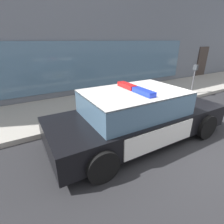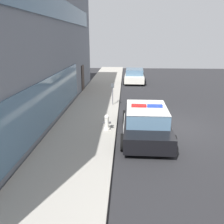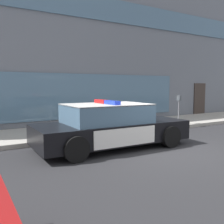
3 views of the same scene
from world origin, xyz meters
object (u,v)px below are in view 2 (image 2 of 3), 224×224
at_px(fire_hydrant, 107,122).
at_px(parking_meter, 113,90).
at_px(car_down_street, 134,76).
at_px(police_cruiser, 146,122).

relative_size(fire_hydrant, parking_meter, 0.54).
bearing_deg(car_down_street, parking_meter, 171.81).
relative_size(fire_hydrant, car_down_street, 0.15).
xyz_separation_m(police_cruiser, car_down_street, (13.89, 0.06, -0.05)).
bearing_deg(police_cruiser, car_down_street, 1.18).
height_order(police_cruiser, fire_hydrant, police_cruiser).
bearing_deg(fire_hydrant, police_cruiser, -99.96).
bearing_deg(parking_meter, fire_hydrant, 179.59).
height_order(car_down_street, parking_meter, parking_meter).
xyz_separation_m(fire_hydrant, car_down_street, (13.58, -1.68, 0.13)).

